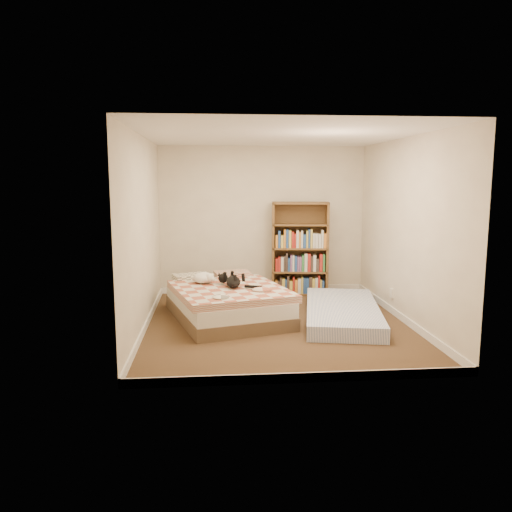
{
  "coord_description": "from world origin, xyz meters",
  "views": [
    {
      "loc": [
        -0.86,
        -6.5,
        1.93
      ],
      "look_at": [
        -0.26,
        0.3,
        0.89
      ],
      "focal_mm": 35.0,
      "sensor_mm": 36.0,
      "label": 1
    }
  ],
  "objects": [
    {
      "name": "bed",
      "position": [
        -0.67,
        0.39,
        0.24
      ],
      "size": [
        1.84,
        2.24,
        0.52
      ],
      "rotation": [
        0.0,
        0.0,
        0.28
      ],
      "color": "brown",
      "rests_on": "room"
    },
    {
      "name": "floor_mattress",
      "position": [
        0.94,
        0.17,
        0.1
      ],
      "size": [
        1.38,
        2.33,
        0.2
      ],
      "primitive_type": "cube",
      "rotation": [
        0.0,
        0.0,
        -0.19
      ],
      "color": "#7488C2",
      "rests_on": "room"
    },
    {
      "name": "white_dog",
      "position": [
        -0.99,
        0.55,
        0.55
      ],
      "size": [
        0.33,
        0.34,
        0.16
      ],
      "rotation": [
        0.0,
        0.0,
        0.05
      ],
      "color": "white",
      "rests_on": "bed"
    },
    {
      "name": "room",
      "position": [
        0.0,
        0.0,
        1.2
      ],
      "size": [
        3.51,
        4.01,
        2.51
      ],
      "color": "#42281C",
      "rests_on": "ground"
    },
    {
      "name": "black_cat",
      "position": [
        -0.58,
        0.3,
        0.54
      ],
      "size": [
        0.41,
        0.75,
        0.17
      ],
      "rotation": [
        0.0,
        0.0,
        0.6
      ],
      "color": "black",
      "rests_on": "bed"
    },
    {
      "name": "bookshelf",
      "position": [
        0.61,
        1.77,
        0.57
      ],
      "size": [
        0.98,
        0.42,
        1.57
      ],
      "rotation": [
        0.0,
        0.0,
        -0.12
      ],
      "color": "brown",
      "rests_on": "room"
    }
  ]
}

